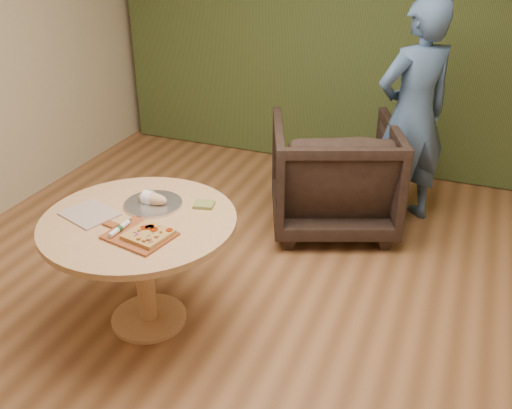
{
  "coord_description": "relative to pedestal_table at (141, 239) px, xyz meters",
  "views": [
    {
      "loc": [
        1.16,
        -2.5,
        2.38
      ],
      "look_at": [
        0.07,
        0.25,
        0.82
      ],
      "focal_mm": 40.0,
      "sensor_mm": 36.0,
      "label": 1
    }
  ],
  "objects": [
    {
      "name": "armchair",
      "position": [
        0.76,
        1.65,
        -0.11
      ],
      "size": [
        1.23,
        1.19,
        0.99
      ],
      "primitive_type": "imported",
      "rotation": [
        0.0,
        0.0,
        3.52
      ],
      "color": "black",
      "rests_on": "ground"
    },
    {
      "name": "green_packet",
      "position": [
        0.29,
        0.29,
        0.15
      ],
      "size": [
        0.14,
        0.12,
        0.02
      ],
      "primitive_type": "cube",
      "rotation": [
        0.0,
        0.0,
        0.22
      ],
      "color": "#5B652D",
      "rests_on": "pedestal_table"
    },
    {
      "name": "newspaper",
      "position": [
        -0.29,
        -0.06,
        0.15
      ],
      "size": [
        0.37,
        0.33,
        0.01
      ],
      "primitive_type": "cube",
      "rotation": [
        0.0,
        0.0,
        -0.33
      ],
      "color": "silver",
      "rests_on": "pedestal_table"
    },
    {
      "name": "bread_roll",
      "position": [
        -0.02,
        0.18,
        0.18
      ],
      "size": [
        0.19,
        0.09,
        0.09
      ],
      "color": "#D7AE83",
      "rests_on": "serving_tray"
    },
    {
      "name": "person_standing",
      "position": [
        1.28,
        1.97,
        0.3
      ],
      "size": [
        0.79,
        0.78,
        1.83
      ],
      "primitive_type": "imported",
      "rotation": [
        0.0,
        0.0,
        3.89
      ],
      "color": "#3C5983",
      "rests_on": "ground"
    },
    {
      "name": "cutlery_roll",
      "position": [
        -0.01,
        -0.18,
        0.17
      ],
      "size": [
        0.04,
        0.2,
        0.03
      ],
      "rotation": [
        0.0,
        0.0,
        -0.05
      ],
      "color": "white",
      "rests_on": "pizza_paddle"
    },
    {
      "name": "flatbread_pizza",
      "position": [
        0.17,
        -0.17,
        0.17
      ],
      "size": [
        0.26,
        0.26,
        0.04
      ],
      "rotation": [
        0.0,
        0.0,
        -0.2
      ],
      "color": "tan",
      "rests_on": "pizza_paddle"
    },
    {
      "name": "pizza_paddle",
      "position": [
        0.11,
        -0.17,
        0.15
      ],
      "size": [
        0.47,
        0.34,
        0.01
      ],
      "rotation": [
        0.0,
        0.0,
        -0.2
      ],
      "color": "brown",
      "rests_on": "pedestal_table"
    },
    {
      "name": "curtain",
      "position": [
        0.56,
        2.95,
        0.79
      ],
      "size": [
        4.8,
        0.14,
        2.78
      ],
      "primitive_type": "cube",
      "color": "#2F3E1C",
      "rests_on": "ground"
    },
    {
      "name": "serving_tray",
      "position": [
        -0.01,
        0.18,
        0.15
      ],
      "size": [
        0.36,
        0.36,
        0.02
      ],
      "color": "silver",
      "rests_on": "pedestal_table"
    },
    {
      "name": "pedestal_table",
      "position": [
        0.0,
        0.0,
        0.0
      ],
      "size": [
        1.16,
        1.16,
        0.75
      ],
      "rotation": [
        0.0,
        0.0,
        0.07
      ],
      "color": "tan",
      "rests_on": "ground"
    },
    {
      "name": "room_shell",
      "position": [
        0.56,
        0.05,
        0.79
      ],
      "size": [
        5.04,
        6.04,
        2.84
      ],
      "color": "#94603B",
      "rests_on": "ground"
    }
  ]
}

